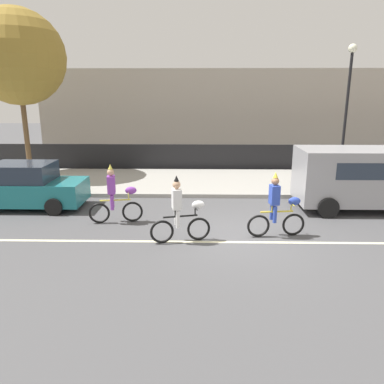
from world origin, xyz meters
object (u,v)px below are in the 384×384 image
(street_lamp_post, at_px, (348,94))
(parade_cyclist_cobalt, at_px, (277,209))
(parade_cyclist_purple, at_px, (116,197))
(parade_cyclist_zebra, at_px, (181,213))
(parked_van_grey, at_px, (372,174))
(parked_car_teal, at_px, (26,187))

(street_lamp_post, bearing_deg, parade_cyclist_cobalt, -122.88)
(parade_cyclist_purple, bearing_deg, parade_cyclist_cobalt, -12.45)
(parade_cyclist_zebra, height_order, parked_van_grey, parked_van_grey)
(parade_cyclist_purple, relative_size, parade_cyclist_cobalt, 1.00)
(parked_van_grey, bearing_deg, parked_car_teal, -179.66)
(parade_cyclist_cobalt, xyz_separation_m, parked_car_teal, (-8.51, 2.63, -0.06))
(parade_cyclist_zebra, height_order, street_lamp_post, street_lamp_post)
(parade_cyclist_zebra, bearing_deg, parade_cyclist_purple, 144.18)
(parked_van_grey, bearing_deg, parade_cyclist_cobalt, -144.78)
(parade_cyclist_purple, bearing_deg, parked_van_grey, 10.46)
(parked_van_grey, height_order, parked_car_teal, parked_van_grey)
(parade_cyclist_zebra, relative_size, parked_car_teal, 0.47)
(parade_cyclist_zebra, xyz_separation_m, parked_car_teal, (-5.75, 3.10, -0.06))
(parked_van_grey, xyz_separation_m, parked_car_teal, (-12.34, -0.07, -0.50))
(parade_cyclist_cobalt, bearing_deg, street_lamp_post, 57.12)
(parked_car_teal, bearing_deg, street_lamp_post, 16.18)
(parked_van_grey, distance_m, street_lamp_post, 4.49)
(parked_van_grey, bearing_deg, street_lamp_post, 86.33)
(parade_cyclist_cobalt, bearing_deg, parked_car_teal, 162.84)
(street_lamp_post, bearing_deg, parked_van_grey, -93.67)
(street_lamp_post, bearing_deg, parked_car_teal, -163.82)
(parade_cyclist_purple, distance_m, parade_cyclist_cobalt, 5.04)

